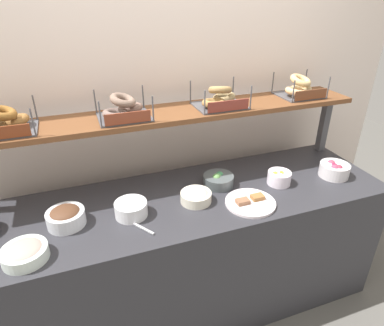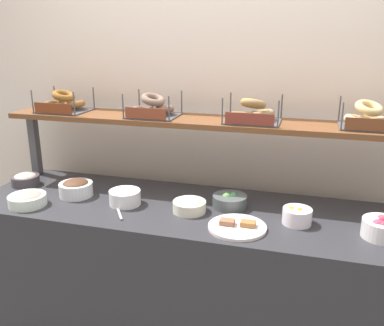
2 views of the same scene
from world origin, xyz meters
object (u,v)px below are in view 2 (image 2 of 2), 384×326
object	(u,v)px
bowl_cream_cheese	(125,196)
bagel_basket_cinnamon_raisin	(64,104)
bagel_basket_everything	(252,113)
serving_spoon_near_plate	(118,210)
bowl_chocolate_spread	(76,188)
bowl_tuna_salad	(25,179)
bowl_fruit_salad	(297,216)
bagel_basket_plain	(367,118)
bowl_potato_salad	(189,205)
bowl_beet_salad	(382,228)
bowl_veggie_mix	(230,201)
bowl_lox_spread	(27,199)
bagel_basket_poppy	(153,108)
serving_plate_white	(237,227)

from	to	relation	value
bowl_cream_cheese	bagel_basket_cinnamon_raisin	size ratio (longest dim) A/B	0.58
bowl_cream_cheese	bagel_basket_everything	bearing A→B (deg)	26.12
bowl_cream_cheese	serving_spoon_near_plate	size ratio (longest dim) A/B	1.12
bowl_cream_cheese	bowl_chocolate_spread	xyz separation A→B (m)	(-0.32, 0.04, -0.00)
bowl_tuna_salad	serving_spoon_near_plate	distance (m)	0.75
bowl_cream_cheese	bowl_fruit_salad	bearing A→B (deg)	0.66
bagel_basket_cinnamon_raisin	serving_spoon_near_plate	bearing A→B (deg)	-37.18
bagel_basket_plain	bowl_tuna_salad	bearing A→B (deg)	-173.48
bowl_fruit_salad	bowl_potato_salad	distance (m)	0.54
bowl_fruit_salad	bagel_basket_plain	bearing A→B (deg)	46.58
bowl_tuna_salad	serving_spoon_near_plate	bearing A→B (deg)	-15.91
bowl_beet_salad	bowl_veggie_mix	bearing A→B (deg)	168.22
bowl_lox_spread	bagel_basket_poppy	bearing A→B (deg)	39.90
bowl_cream_cheese	bowl_chocolate_spread	world-z (taller)	bowl_cream_cheese
bowl_cream_cheese	bagel_basket_plain	size ratio (longest dim) A/B	0.62
bowl_lox_spread	serving_spoon_near_plate	xyz separation A→B (m)	(0.50, 0.06, -0.03)
bowl_tuna_salad	serving_plate_white	bearing A→B (deg)	-9.76
bowl_beet_salad	bowl_potato_salad	size ratio (longest dim) A/B	1.05
bowl_lox_spread	bowl_chocolate_spread	bearing A→B (deg)	47.48
bagel_basket_plain	bagel_basket_cinnamon_raisin	bearing A→B (deg)	-179.33
bowl_cream_cheese	serving_plate_white	xyz separation A→B (m)	(0.64, -0.12, -0.04)
bowl_fruit_salad	serving_plate_white	distance (m)	0.30
bowl_cream_cheese	bowl_fruit_salad	xyz separation A→B (m)	(0.91, 0.01, -0.01)
bowl_veggie_mix	bagel_basket_poppy	size ratio (longest dim) A/B	0.65
bagel_basket_cinnamon_raisin	bagel_basket_poppy	bearing A→B (deg)	-0.29
bowl_fruit_salad	bagel_basket_everything	xyz separation A→B (m)	(-0.28, 0.30, 0.44)
bowl_cream_cheese	bagel_basket_poppy	size ratio (longest dim) A/B	0.61
bowl_potato_salad	bagel_basket_plain	size ratio (longest dim) A/B	0.64
bowl_tuna_salad	serving_spoon_near_plate	xyz separation A→B (m)	(0.72, -0.21, -0.03)
bowl_veggie_mix	bagel_basket_poppy	distance (m)	0.69
bowl_beet_salad	serving_plate_white	distance (m)	0.65
bowl_beet_salad	bagel_basket_everything	bearing A→B (deg)	152.65
bowl_lox_spread	bagel_basket_cinnamon_raisin	distance (m)	0.64
bowl_cream_cheese	bowl_tuna_salad	bearing A→B (deg)	171.28
bowl_beet_salad	bagel_basket_poppy	world-z (taller)	bagel_basket_poppy
bowl_beet_salad	bowl_veggie_mix	xyz separation A→B (m)	(-0.73, 0.15, -0.01)
bagel_basket_cinnamon_raisin	bagel_basket_plain	size ratio (longest dim) A/B	1.08
bowl_veggie_mix	bagel_basket_everything	bearing A→B (deg)	68.12
bagel_basket_everything	bowl_potato_salad	bearing A→B (deg)	-130.94
bowl_cream_cheese	bowl_tuna_salad	size ratio (longest dim) A/B	1.02
bowl_potato_salad	bagel_basket_cinnamon_raisin	xyz separation A→B (m)	(-0.90, 0.31, 0.44)
bowl_veggie_mix	bagel_basket_plain	size ratio (longest dim) A/B	0.67
bowl_potato_salad	bowl_tuna_salad	xyz separation A→B (m)	(-1.08, 0.11, 0.00)
bowl_veggie_mix	bagel_basket_everything	distance (m)	0.49
bowl_chocolate_spread	serving_spoon_near_plate	world-z (taller)	bowl_chocolate_spread
serving_plate_white	bagel_basket_everything	bearing A→B (deg)	91.32
bowl_cream_cheese	bowl_beet_salad	bearing A→B (deg)	-1.39
bowl_tuna_salad	bagel_basket_everything	bearing A→B (deg)	8.38
serving_spoon_near_plate	bagel_basket_cinnamon_raisin	size ratio (longest dim) A/B	0.52
bowl_cream_cheese	bagel_basket_plain	xyz separation A→B (m)	(1.21, 0.33, 0.43)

